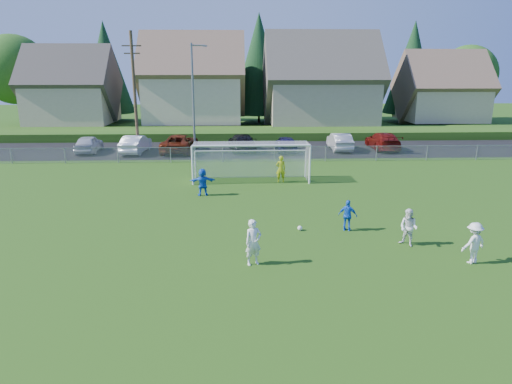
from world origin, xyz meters
TOP-DOWN VIEW (x-y plane):
  - ground at (0.00, 0.00)m, footprint 160.00×160.00m
  - asphalt_lot at (0.00, 27.50)m, footprint 60.00×60.00m
  - grass_embankment at (0.00, 35.00)m, footprint 70.00×6.00m
  - soccer_ball at (1.91, 6.49)m, footprint 0.22×0.22m
  - player_white_a at (-0.30, 2.93)m, footprint 0.75×0.63m
  - player_white_b at (6.08, 4.52)m, footprint 0.94×0.96m
  - player_white_c at (7.88, 2.73)m, footprint 1.16×0.89m
  - player_blue_a at (4.03, 6.40)m, footprint 0.90×0.65m
  - player_blue_b at (-2.86, 12.52)m, footprint 1.50×0.62m
  - goalkeeper at (1.88, 15.50)m, footprint 0.63×0.42m
  - car_a at (-13.65, 26.68)m, footprint 1.97×4.40m
  - car_b at (-9.54, 26.25)m, footprint 1.99×4.75m
  - car_c at (-5.85, 26.55)m, footprint 2.98×5.70m
  - car_d at (-0.46, 26.90)m, footprint 2.65×5.29m
  - car_e at (3.31, 26.23)m, footprint 1.78×4.14m
  - car_f at (8.18, 26.97)m, footprint 1.67×4.59m
  - car_g at (12.09, 27.12)m, footprint 2.24×5.31m
  - soccer_goal at (0.00, 16.05)m, footprint 7.42×1.90m
  - chainlink_fence at (0.00, 22.00)m, footprint 52.06×0.06m
  - streetlight at (-4.45, 26.00)m, footprint 1.38×0.18m
  - utility_pole at (-9.50, 27.00)m, footprint 1.60×0.26m
  - houses_row at (1.97, 42.46)m, footprint 53.90×11.45m
  - tree_row at (1.04, 48.74)m, footprint 65.98×12.36m

SIDE VIEW (x-z plane):
  - ground at x=0.00m, z-range 0.00..0.00m
  - asphalt_lot at x=0.00m, z-range 0.01..0.01m
  - soccer_ball at x=1.91m, z-range 0.00..0.22m
  - grass_embankment at x=0.00m, z-range 0.00..0.80m
  - chainlink_fence at x=0.00m, z-range 0.03..1.23m
  - car_e at x=3.31m, z-range 0.00..1.39m
  - player_blue_a at x=4.03m, z-range 0.00..1.41m
  - car_a at x=-13.65m, z-range 0.00..1.47m
  - car_d at x=-0.46m, z-range 0.00..1.48m
  - car_f at x=8.18m, z-range 0.00..1.50m
  - car_b at x=-9.54m, z-range 0.00..1.53m
  - car_g at x=12.09m, z-range 0.00..1.53m
  - car_c at x=-5.85m, z-range 0.00..1.53m
  - player_white_b at x=6.08m, z-range 0.00..1.56m
  - player_blue_b at x=-2.86m, z-range 0.00..1.58m
  - player_white_c at x=7.88m, z-range 0.00..1.58m
  - goalkeeper at x=1.88m, z-range 0.00..1.70m
  - player_white_a at x=-0.30m, z-range 0.00..1.74m
  - soccer_goal at x=0.00m, z-range 0.38..2.88m
  - streetlight at x=-4.45m, z-range 0.34..9.34m
  - utility_pole at x=-9.50m, z-range 0.15..10.15m
  - tree_row at x=1.04m, z-range 0.01..13.81m
  - houses_row at x=1.97m, z-range 0.69..13.97m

